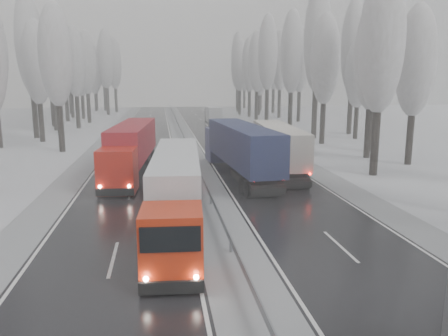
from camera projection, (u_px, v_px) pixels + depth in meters
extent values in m
cube|color=black|center=(257.00, 171.00, 38.15)|extent=(7.50, 200.00, 0.03)
cube|color=black|center=(135.00, 174.00, 36.66)|extent=(7.50, 200.00, 0.03)
cube|color=gray|center=(197.00, 173.00, 37.40)|extent=(3.00, 200.00, 0.04)
cube|color=gray|center=(312.00, 169.00, 38.85)|extent=(2.40, 200.00, 0.04)
cube|color=gray|center=(74.00, 176.00, 35.96)|extent=(2.40, 200.00, 0.04)
cube|color=slate|center=(197.00, 166.00, 37.29)|extent=(0.06, 200.00, 0.32)
cube|color=slate|center=(199.00, 174.00, 35.41)|extent=(0.12, 0.12, 0.60)
cube|color=slate|center=(181.00, 131.00, 66.47)|extent=(0.12, 0.12, 0.60)
cylinder|color=black|center=(375.00, 142.00, 36.04)|extent=(0.68, 0.68, 5.62)
ellipsoid|color=gray|center=(382.00, 41.00, 34.47)|extent=(3.60, 3.60, 11.48)
cylinder|color=black|center=(410.00, 138.00, 40.77)|extent=(0.64, 0.64, 4.94)
ellipsoid|color=gray|center=(416.00, 61.00, 39.39)|extent=(3.60, 3.60, 10.09)
cylinder|color=black|center=(368.00, 132.00, 44.44)|extent=(0.66, 0.66, 5.32)
ellipsoid|color=gray|center=(373.00, 55.00, 42.96)|extent=(3.60, 3.60, 10.88)
cylinder|color=black|center=(370.00, 123.00, 48.54)|extent=(0.72, 0.72, 6.31)
ellipsoid|color=gray|center=(376.00, 39.00, 46.79)|extent=(3.60, 3.60, 12.90)
cylinder|color=black|center=(322.00, 122.00, 54.44)|extent=(0.67, 0.67, 5.38)
ellipsoid|color=gray|center=(325.00, 59.00, 52.94)|extent=(3.60, 3.60, 10.98)
cylinder|color=black|center=(356.00, 122.00, 59.29)|extent=(0.62, 0.62, 4.59)
ellipsoid|color=gray|center=(359.00, 73.00, 58.01)|extent=(3.60, 3.60, 9.39)
cylinder|color=black|center=(314.00, 113.00, 59.67)|extent=(0.76, 0.76, 6.95)
ellipsoid|color=gray|center=(317.00, 38.00, 57.74)|extent=(3.60, 3.60, 14.19)
cylinder|color=black|center=(350.00, 112.00, 64.57)|extent=(0.74, 0.74, 6.59)
ellipsoid|color=gray|center=(354.00, 46.00, 62.73)|extent=(3.60, 3.60, 13.46)
cylinder|color=black|center=(290.00, 110.00, 69.63)|extent=(0.72, 0.72, 6.37)
ellipsoid|color=gray|center=(292.00, 51.00, 67.86)|extent=(3.60, 3.60, 13.01)
cylinder|color=black|center=(324.00, 110.00, 74.56)|extent=(0.70, 0.70, 5.97)
ellipsoid|color=gray|center=(326.00, 58.00, 72.90)|extent=(3.60, 3.60, 12.20)
cylinder|color=black|center=(267.00, 106.00, 79.79)|extent=(0.74, 0.74, 6.65)
ellipsoid|color=gray|center=(268.00, 52.00, 77.94)|extent=(3.60, 3.60, 13.59)
cylinder|color=black|center=(299.00, 106.00, 84.77)|extent=(0.71, 0.71, 6.14)
ellipsoid|color=gray|center=(300.00, 59.00, 83.06)|extent=(3.60, 3.60, 12.54)
cylinder|color=black|center=(256.00, 105.00, 89.35)|extent=(0.71, 0.71, 6.05)
ellipsoid|color=gray|center=(257.00, 61.00, 87.66)|extent=(3.60, 3.60, 12.37)
cylinder|color=black|center=(279.00, 103.00, 94.04)|extent=(0.72, 0.72, 6.30)
ellipsoid|color=gray|center=(280.00, 60.00, 92.29)|extent=(3.60, 3.60, 12.87)
cylinder|color=black|center=(249.00, 103.00, 96.66)|extent=(0.70, 0.70, 5.88)
ellipsoid|color=gray|center=(250.00, 65.00, 95.03)|extent=(3.60, 3.60, 12.00)
cylinder|color=black|center=(259.00, 105.00, 101.09)|extent=(0.64, 0.64, 4.86)
ellipsoid|color=gray|center=(260.00, 74.00, 99.74)|extent=(3.60, 3.60, 9.92)
cylinder|color=black|center=(240.00, 102.00, 103.42)|extent=(0.70, 0.70, 5.98)
ellipsoid|color=gray|center=(240.00, 65.00, 101.76)|extent=(3.60, 3.60, 12.21)
cylinder|color=black|center=(273.00, 100.00, 108.59)|extent=(0.71, 0.71, 6.19)
ellipsoid|color=gray|center=(274.00, 64.00, 106.87)|extent=(3.60, 3.60, 12.64)
cylinder|color=black|center=(238.00, 98.00, 113.07)|extent=(0.75, 0.75, 6.86)
ellipsoid|color=gray|center=(238.00, 59.00, 111.17)|extent=(3.60, 3.60, 14.01)
cylinder|color=black|center=(261.00, 100.00, 118.07)|extent=(0.68, 0.68, 5.55)
ellipsoid|color=gray|center=(261.00, 70.00, 116.53)|extent=(3.60, 3.60, 11.33)
cylinder|color=black|center=(237.00, 98.00, 123.64)|extent=(0.71, 0.71, 6.09)
ellipsoid|color=gray|center=(237.00, 67.00, 121.95)|extent=(3.60, 3.60, 12.45)
cylinder|color=black|center=(244.00, 99.00, 127.98)|extent=(0.67, 0.67, 5.49)
ellipsoid|color=gray|center=(244.00, 71.00, 126.46)|extent=(3.60, 3.60, 11.21)
cylinder|color=black|center=(61.00, 127.00, 48.23)|extent=(0.67, 0.67, 5.44)
ellipsoid|color=gray|center=(56.00, 55.00, 46.71)|extent=(3.60, 3.60, 11.11)
cylinder|color=black|center=(41.00, 122.00, 56.36)|extent=(0.66, 0.66, 5.23)
ellipsoid|color=gray|center=(36.00, 62.00, 54.90)|extent=(3.60, 3.60, 10.68)
cylinder|color=black|center=(35.00, 114.00, 59.85)|extent=(0.74, 0.74, 6.60)
ellipsoid|color=gray|center=(29.00, 43.00, 58.01)|extent=(3.60, 3.60, 13.49)
cylinder|color=black|center=(59.00, 116.00, 65.73)|extent=(0.65, 0.65, 5.16)
ellipsoid|color=gray|center=(55.00, 66.00, 64.29)|extent=(3.60, 3.60, 10.54)
cylinder|color=black|center=(55.00, 112.00, 69.35)|extent=(0.69, 0.69, 5.79)
ellipsoid|color=gray|center=(51.00, 59.00, 67.74)|extent=(3.60, 3.60, 11.84)
cylinder|color=black|center=(78.00, 111.00, 72.47)|extent=(0.68, 0.68, 5.64)
ellipsoid|color=gray|center=(74.00, 61.00, 70.90)|extent=(3.60, 3.60, 11.53)
cylinder|color=black|center=(53.00, 107.00, 75.58)|extent=(0.73, 0.73, 6.56)
ellipsoid|color=gray|center=(49.00, 52.00, 73.75)|extent=(3.60, 3.60, 13.40)
cylinder|color=black|center=(89.00, 107.00, 82.27)|extent=(0.69, 0.69, 5.79)
ellipsoid|color=gray|center=(86.00, 62.00, 80.66)|extent=(3.60, 3.60, 11.84)
cylinder|color=black|center=(67.00, 104.00, 85.40)|extent=(0.74, 0.74, 6.65)
ellipsoid|color=gray|center=(63.00, 54.00, 83.55)|extent=(3.60, 3.60, 13.58)
cylinder|color=black|center=(83.00, 107.00, 91.04)|extent=(0.65, 0.65, 5.12)
ellipsoid|color=gray|center=(81.00, 71.00, 89.61)|extent=(3.60, 3.60, 10.46)
cylinder|color=black|center=(72.00, 104.00, 94.44)|extent=(0.69, 0.69, 5.84)
ellipsoid|color=gray|center=(70.00, 64.00, 92.82)|extent=(3.60, 3.60, 11.92)
cylinder|color=black|center=(108.00, 100.00, 101.91)|extent=(0.74, 0.74, 6.67)
ellipsoid|color=gray|center=(106.00, 59.00, 100.05)|extent=(3.60, 3.60, 13.63)
cylinder|color=black|center=(71.00, 101.00, 104.54)|extent=(0.72, 0.72, 6.31)
ellipsoid|color=gray|center=(68.00, 62.00, 102.78)|extent=(3.60, 3.60, 12.88)
cylinder|color=black|center=(116.00, 100.00, 111.21)|extent=(0.72, 0.72, 6.29)
ellipsoid|color=gray|center=(114.00, 64.00, 109.46)|extent=(3.60, 3.60, 12.84)
cylinder|color=black|center=(96.00, 102.00, 114.43)|extent=(0.64, 0.64, 4.86)
ellipsoid|color=gray|center=(94.00, 75.00, 113.08)|extent=(3.60, 3.60, 9.92)
cylinder|color=black|center=(105.00, 98.00, 117.07)|extent=(0.74, 0.74, 6.63)
ellipsoid|color=gray|center=(103.00, 62.00, 115.23)|extent=(3.60, 3.60, 13.54)
cylinder|color=black|center=(97.00, 99.00, 120.65)|extent=(0.69, 0.69, 5.79)
ellipsoid|color=gray|center=(95.00, 69.00, 119.04)|extent=(3.60, 3.60, 11.82)
cube|color=navy|center=(220.00, 144.00, 42.44)|extent=(2.83, 2.93, 3.14)
cube|color=black|center=(217.00, 135.00, 43.55)|extent=(2.41, 0.30, 1.05)
cube|color=black|center=(217.00, 154.00, 44.04)|extent=(2.62, 0.37, 0.52)
cube|color=#161F3D|center=(243.00, 144.00, 34.41)|extent=(3.77, 13.80, 2.94)
cube|color=black|center=(270.00, 193.00, 28.29)|extent=(2.41, 0.32, 0.47)
cube|color=black|center=(256.00, 180.00, 31.20)|extent=(2.76, 5.93, 0.47)
cube|color=black|center=(267.00, 194.00, 28.88)|extent=(2.41, 0.26, 0.63)
cylinder|color=black|center=(211.00, 158.00, 41.63)|extent=(0.45, 1.12, 1.09)
cylinder|color=black|center=(233.00, 157.00, 42.11)|extent=(0.45, 1.12, 1.09)
cylinder|color=black|center=(243.00, 185.00, 30.61)|extent=(0.45, 1.12, 1.09)
cylinder|color=black|center=(273.00, 184.00, 31.09)|extent=(0.45, 1.12, 1.09)
cylinder|color=black|center=(248.00, 190.00, 29.30)|extent=(0.45, 1.12, 1.09)
cylinder|color=black|center=(279.00, 188.00, 29.79)|extent=(0.45, 1.12, 1.09)
sphere|color=#FF0C05|center=(256.00, 182.00, 27.83)|extent=(0.21, 0.21, 0.21)
sphere|color=#FF0C05|center=(285.00, 180.00, 28.27)|extent=(0.21, 0.21, 0.21)
sphere|color=white|center=(207.00, 150.00, 43.77)|extent=(0.23, 0.23, 0.23)
sphere|color=white|center=(227.00, 150.00, 44.21)|extent=(0.23, 0.23, 0.23)
cube|color=#A19C8E|center=(263.00, 142.00, 44.43)|extent=(2.60, 2.69, 2.93)
cube|color=black|center=(262.00, 134.00, 45.49)|extent=(2.25, 0.25, 0.98)
cube|color=black|center=(261.00, 152.00, 45.95)|extent=(2.44, 0.31, 0.49)
cube|color=beige|center=(279.00, 143.00, 36.79)|extent=(3.33, 12.82, 2.73)
cube|color=black|center=(296.00, 184.00, 30.95)|extent=(2.25, 0.27, 0.44)
cube|color=black|center=(287.00, 173.00, 33.73)|extent=(2.50, 5.50, 0.44)
cube|color=black|center=(294.00, 185.00, 31.51)|extent=(2.24, 0.21, 0.59)
cylinder|color=black|center=(254.00, 154.00, 43.81)|extent=(0.41, 1.04, 1.01)
cylinder|color=black|center=(274.00, 154.00, 43.96)|extent=(0.41, 1.04, 1.01)
cylinder|color=black|center=(275.00, 177.00, 33.31)|extent=(0.41, 1.04, 1.01)
cylinder|color=black|center=(301.00, 177.00, 33.47)|extent=(0.41, 1.04, 1.01)
cylinder|color=black|center=(278.00, 181.00, 32.07)|extent=(0.41, 1.04, 1.01)
cylinder|color=black|center=(305.00, 180.00, 32.23)|extent=(0.41, 1.04, 1.01)
sphere|color=#FF0C05|center=(283.00, 174.00, 30.66)|extent=(0.20, 0.20, 0.20)
sphere|color=#FF0C05|center=(309.00, 173.00, 30.80)|extent=(0.20, 0.20, 0.20)
sphere|color=white|center=(252.00, 148.00, 45.83)|extent=(0.21, 0.21, 0.21)
sphere|color=white|center=(270.00, 148.00, 45.97)|extent=(0.21, 0.21, 0.21)
cube|color=#B2B6BA|center=(214.00, 114.00, 82.82)|extent=(2.50, 6.33, 2.73)
cube|color=#5C5C5C|center=(211.00, 114.00, 86.53)|extent=(2.44, 1.92, 2.41)
cylinder|color=black|center=(206.00, 119.00, 85.72)|extent=(0.33, 0.95, 0.94)
cylinder|color=black|center=(217.00, 119.00, 86.04)|extent=(0.33, 0.95, 0.94)
cylinder|color=black|center=(210.00, 121.00, 80.84)|extent=(0.33, 0.95, 0.94)
cylinder|color=black|center=(221.00, 121.00, 81.16)|extent=(0.33, 0.95, 0.94)
cube|color=red|center=(172.00, 240.00, 17.15)|extent=(2.50, 2.59, 2.82)
cube|color=black|center=(171.00, 235.00, 15.87)|extent=(2.16, 0.23, 0.94)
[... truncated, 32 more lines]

